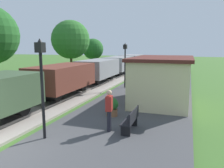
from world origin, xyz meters
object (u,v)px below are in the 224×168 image
station_hut (162,79)px  person_waiting (109,109)px  tree_field_left (71,40)px  tree_field_distant (93,49)px  freight_train (98,70)px  lamp_post_far (125,57)px  lamp_post_near (41,71)px  bench_near_hut (131,120)px  potted_planter (112,106)px

station_hut → person_waiting: size_ratio=3.39×
tree_field_left → tree_field_distant: tree_field_left is taller
station_hut → person_waiting: (-1.45, -5.73, -0.47)m
freight_train → person_waiting: freight_train is taller
lamp_post_far → tree_field_left: (-7.85, 5.08, 1.61)m
tree_field_left → lamp_post_near: bearing=-64.2°
freight_train → tree_field_left: 6.16m
freight_train → tree_field_distant: tree_field_distant is taller
station_hut → person_waiting: bearing=-104.2°
freight_train → lamp_post_near: (3.30, -13.39, 1.41)m
bench_near_hut → person_waiting: bearing=-160.7°
bench_near_hut → person_waiting: 1.01m
person_waiting → tree_field_distant: tree_field_distant is taller
lamp_post_near → potted_planter: bearing=66.5°
freight_train → person_waiting: 13.07m
person_waiting → tree_field_left: size_ratio=0.26×
person_waiting → tree_field_left: bearing=-64.7°
lamp_post_near → person_waiting: bearing=35.7°
potted_planter → lamp_post_near: bearing=-113.5°
bench_near_hut → person_waiting: (-0.85, -0.30, 0.46)m
potted_planter → lamp_post_far: lamp_post_far is taller
tree_field_distant → lamp_post_far: bearing=-54.8°
potted_planter → lamp_post_near: (-1.50, -3.44, 2.08)m
person_waiting → tree_field_left: (-9.90, 14.76, 3.23)m
potted_planter → lamp_post_far: 8.13m
freight_train → lamp_post_far: 4.23m
lamp_post_far → tree_field_distant: 13.20m
freight_train → lamp_post_far: bearing=-34.1°
freight_train → bench_near_hut: bearing=-61.9°
person_waiting → lamp_post_far: bearing=-86.5°
freight_train → lamp_post_near: size_ratio=8.81×
bench_near_hut → tree_field_distant: tree_field_distant is taller
lamp_post_far → tree_field_distant: bearing=125.2°
lamp_post_near → tree_field_distant: tree_field_distant is taller
person_waiting → potted_planter: bearing=-82.8°
bench_near_hut → tree_field_left: 18.40m
potted_planter → lamp_post_far: (-1.50, 7.72, 2.08)m
lamp_post_near → lamp_post_far: same height
bench_near_hut → potted_planter: bearing=130.1°
person_waiting → potted_planter: (-0.56, 1.97, -0.46)m
freight_train → potted_planter: bearing=-64.3°
freight_train → person_waiting: (5.35, -11.92, -0.21)m
freight_train → lamp_post_far: size_ratio=8.81×
station_hut → tree_field_left: tree_field_left is taller
bench_near_hut → tree_field_left: (-10.75, 14.46, 3.69)m
tree_field_left → tree_field_distant: bearing=87.4°
bench_near_hut → lamp_post_far: 10.04m
bench_near_hut → lamp_post_near: (-2.90, -1.77, 2.08)m
bench_near_hut → lamp_post_near: lamp_post_near is taller
tree_field_distant → station_hut: bearing=-53.0°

